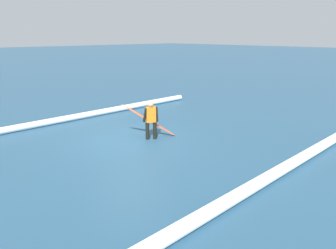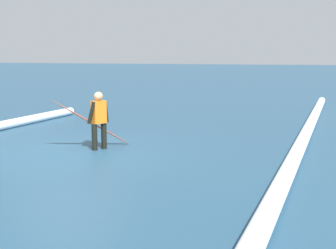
# 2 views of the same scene
# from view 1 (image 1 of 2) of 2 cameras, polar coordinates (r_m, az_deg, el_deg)

# --- Properties ---
(ground_plane) EXTENTS (191.51, 191.51, 0.00)m
(ground_plane) POSITION_cam_1_polar(r_m,az_deg,el_deg) (11.14, -7.78, -2.66)
(ground_plane) COLOR navy
(surfer) EXTENTS (0.47, 0.39, 1.43)m
(surfer) POSITION_cam_1_polar(r_m,az_deg,el_deg) (10.77, -3.30, 1.21)
(surfer) COLOR black
(surfer) RESTS_ON ground_plane
(surfboard) EXTENTS (1.66, 1.54, 1.28)m
(surfboard) POSITION_cam_1_polar(r_m,az_deg,el_deg) (11.12, -3.63, 0.81)
(surfboard) COLOR #E55926
(surfboard) RESTS_ON ground_plane
(wave_crest_foreground) EXTENTS (15.96, 0.65, 0.28)m
(wave_crest_foreground) POSITION_cam_1_polar(r_m,az_deg,el_deg) (13.55, -22.48, 0.33)
(wave_crest_foreground) COLOR white
(wave_crest_foreground) RESTS_ON ground_plane
(wave_crest_midground) EXTENTS (24.36, 0.92, 0.31)m
(wave_crest_midground) POSITION_cam_1_polar(r_m,az_deg,el_deg) (9.02, 21.85, -7.52)
(wave_crest_midground) COLOR white
(wave_crest_midground) RESTS_ON ground_plane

